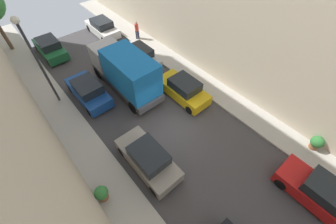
% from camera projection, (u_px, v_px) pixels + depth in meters
% --- Properties ---
extents(ground, '(32.00, 32.00, 0.00)m').
position_uv_depth(ground, '(170.00, 128.00, 14.23)').
color(ground, '#423F42').
extents(sidewalk_left, '(2.00, 44.00, 0.15)m').
position_uv_depth(sidewalk_left, '(104.00, 174.00, 12.05)').
color(sidewalk_left, '#B7B2A8').
rests_on(sidewalk_left, ground).
extents(sidewalk_right, '(2.00, 44.00, 0.15)m').
position_uv_depth(sidewalk_right, '(219.00, 93.00, 16.30)').
color(sidewalk_right, '#B7B2A8').
rests_on(sidewalk_right, ground).
extents(parked_car_left_2, '(1.78, 4.20, 1.57)m').
position_uv_depth(parked_car_left_2, '(148.00, 159.00, 11.95)').
color(parked_car_left_2, gray).
rests_on(parked_car_left_2, ground).
extents(parked_car_left_3, '(1.78, 4.20, 1.57)m').
position_uv_depth(parked_car_left_3, '(88.00, 91.00, 15.51)').
color(parked_car_left_3, '#194799').
rests_on(parked_car_left_3, ground).
extents(parked_car_left_4, '(1.78, 4.20, 1.57)m').
position_uv_depth(parked_car_left_4, '(50.00, 48.00, 19.20)').
color(parked_car_left_4, '#1E6638').
rests_on(parked_car_left_4, ground).
extents(parked_car_right_0, '(1.78, 4.20, 1.57)m').
position_uv_depth(parked_car_right_0, '(321.00, 194.00, 10.66)').
color(parked_car_right_0, red).
rests_on(parked_car_right_0, ground).
extents(parked_car_right_1, '(1.78, 4.20, 1.57)m').
position_uv_depth(parked_car_right_1, '(183.00, 89.00, 15.64)').
color(parked_car_right_1, gold).
rests_on(parked_car_right_1, ground).
extents(parked_car_right_2, '(1.78, 4.20, 1.57)m').
position_uv_depth(parked_car_right_2, '(139.00, 56.00, 18.37)').
color(parked_car_right_2, silver).
rests_on(parked_car_right_2, ground).
extents(parked_car_right_3, '(1.78, 4.20, 1.57)m').
position_uv_depth(parked_car_right_3, '(102.00, 28.00, 21.56)').
color(parked_car_right_3, white).
rests_on(parked_car_right_3, ground).
extents(delivery_truck, '(2.26, 6.60, 3.38)m').
position_uv_depth(delivery_truck, '(125.00, 71.00, 15.32)').
color(delivery_truck, '#4C4C51').
rests_on(delivery_truck, ground).
extents(pedestrian, '(0.40, 0.36, 1.72)m').
position_uv_depth(pedestrian, '(137.00, 29.00, 20.63)').
color(pedestrian, '#2D334C').
rests_on(pedestrian, sidewalk_right).
extents(potted_plant_1, '(0.75, 0.75, 0.98)m').
position_uv_depth(potted_plant_1, '(317.00, 143.00, 12.68)').
color(potted_plant_1, brown).
rests_on(potted_plant_1, sidewalk_right).
extents(potted_plant_2, '(0.71, 0.71, 1.01)m').
position_uv_depth(potted_plant_2, '(102.00, 194.00, 10.70)').
color(potted_plant_2, brown).
rests_on(potted_plant_2, sidewalk_left).
extents(lamp_post, '(0.44, 0.44, 6.25)m').
position_uv_depth(lamp_post, '(33.00, 53.00, 12.66)').
color(lamp_post, '#333338').
rests_on(lamp_post, sidewalk_left).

